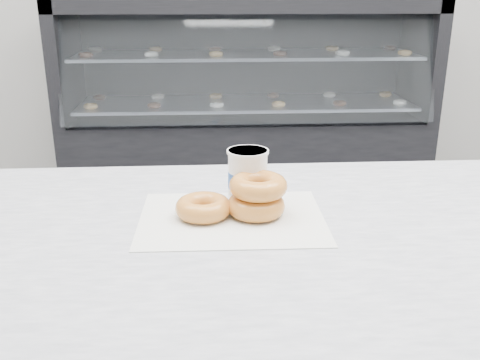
# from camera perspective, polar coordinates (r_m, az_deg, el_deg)

# --- Properties ---
(display_case) EXTENTS (2.40, 0.74, 1.25)m
(display_case) POSITION_cam_1_polar(r_m,az_deg,el_deg) (3.67, 0.62, 6.87)
(display_case) COLOR black
(display_case) RESTS_ON ground
(wax_paper) EXTENTS (0.34, 0.26, 0.00)m
(wax_paper) POSITION_cam_1_polar(r_m,az_deg,el_deg) (0.99, -0.88, -4.09)
(wax_paper) COLOR silver
(wax_paper) RESTS_ON counter
(donut_single) EXTENTS (0.13, 0.13, 0.04)m
(donut_single) POSITION_cam_1_polar(r_m,az_deg,el_deg) (0.99, -3.93, -2.93)
(donut_single) COLOR orange
(donut_single) RESTS_ON wax_paper
(donut_stack) EXTENTS (0.15, 0.15, 0.08)m
(donut_stack) POSITION_cam_1_polar(r_m,az_deg,el_deg) (0.99, 1.84, -1.67)
(donut_stack) COLOR orange
(donut_stack) RESTS_ON wax_paper
(coffee_cup) EXTENTS (0.10, 0.10, 0.11)m
(coffee_cup) POSITION_cam_1_polar(r_m,az_deg,el_deg) (1.04, 0.82, 0.40)
(coffee_cup) COLOR white
(coffee_cup) RESTS_ON counter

